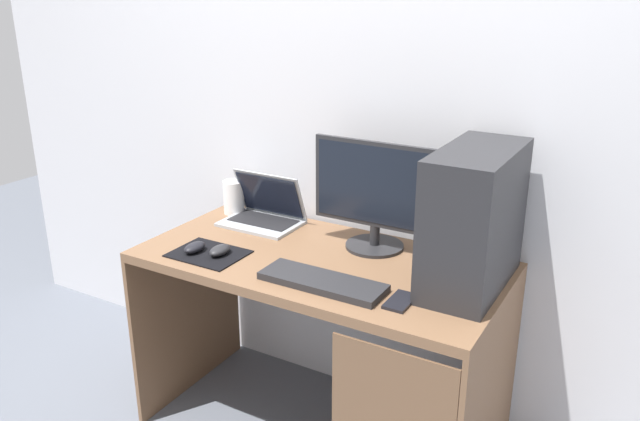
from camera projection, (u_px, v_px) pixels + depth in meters
wall_back at (370, 86)px, 2.39m from camera, size 4.00×0.05×2.60m
desk at (322, 300)px, 2.32m from camera, size 1.30×0.65×0.74m
pc_tower at (474, 219)px, 2.01m from camera, size 0.22×0.46×0.45m
monitor at (375, 196)px, 2.30m from camera, size 0.48×0.22×0.40m
laptop at (264, 213)px, 2.60m from camera, size 0.31×0.22×0.21m
speaker at (234, 197)px, 2.70m from camera, size 0.09×0.09×0.14m
keyboard at (322, 282)px, 2.07m from camera, size 0.42×0.14×0.02m
mousepad at (209, 254)px, 2.31m from camera, size 0.26×0.20×0.00m
mouse_left at (220, 250)px, 2.29m from camera, size 0.06×0.10×0.03m
mouse_right at (195, 247)px, 2.32m from camera, size 0.06×0.10×0.03m
cell_phone at (400, 301)px, 1.96m from camera, size 0.07×0.13×0.01m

